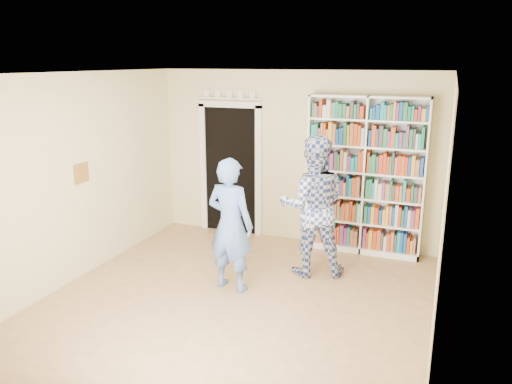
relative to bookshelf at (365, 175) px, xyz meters
The scene contains 11 objects.
floor 2.86m from the bookshelf, 115.88° to the right, with size 5.00×5.00×0.00m, color #906A45.
ceiling 3.01m from the bookshelf, 115.88° to the right, with size 5.00×5.00×0.00m, color white.
wall_back 1.16m from the bookshelf, behind, with size 4.50×4.50×0.00m, color beige.
wall_left 4.12m from the bookshelf, 145.32° to the right, with size 5.00×5.00×0.00m, color beige.
wall_right 2.60m from the bookshelf, 64.61° to the right, with size 5.00×5.00×0.00m, color beige.
bookshelf is the anchor object (origin of this frame).
doorway 2.24m from the bookshelf, behind, with size 1.10×0.08×2.43m.
wall_art 4.00m from the bookshelf, 147.51° to the right, with size 0.03×0.25×0.25m, color brown.
man_blue 2.35m from the bookshelf, 125.11° to the right, with size 0.62×0.41×1.70m, color #5578BE.
man_plaid 1.20m from the bookshelf, 115.83° to the right, with size 0.92×0.72×1.90m, color navy.
paper_sheet 1.34m from the bookshelf, 109.68° to the right, with size 0.22×0.01×0.31m, color white.
Camera 1 is at (2.22, -4.94, 2.84)m, focal length 35.00 mm.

